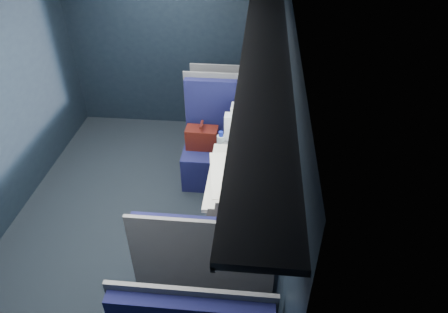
# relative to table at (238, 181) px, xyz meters

# --- Properties ---
(ground) EXTENTS (2.80, 4.20, 0.01)m
(ground) POSITION_rel_table_xyz_m (-1.03, 0.00, -0.67)
(ground) COLOR black
(room_shell) EXTENTS (3.00, 4.40, 2.40)m
(room_shell) POSITION_rel_table_xyz_m (-1.01, 0.00, 0.81)
(room_shell) COLOR black
(room_shell) RESTS_ON ground
(table) EXTENTS (0.62, 1.00, 0.74)m
(table) POSITION_rel_table_xyz_m (0.00, 0.00, 0.00)
(table) COLOR #54565E
(table) RESTS_ON ground
(seat_bay_near) EXTENTS (1.04, 0.62, 1.26)m
(seat_bay_near) POSITION_rel_table_xyz_m (-0.20, 0.87, -0.24)
(seat_bay_near) COLOR #0C0D35
(seat_bay_near) RESTS_ON ground
(seat_bay_far) EXTENTS (1.04, 0.62, 1.26)m
(seat_bay_far) POSITION_rel_table_xyz_m (-0.18, -0.87, -0.25)
(seat_bay_far) COLOR #0C0D35
(seat_bay_far) RESTS_ON ground
(seat_row_front) EXTENTS (1.04, 0.51, 1.16)m
(seat_row_front) POSITION_rel_table_xyz_m (-0.18, 1.80, -0.25)
(seat_row_front) COLOR #0C0D35
(seat_row_front) RESTS_ON ground
(man) EXTENTS (0.53, 0.56, 1.32)m
(man) POSITION_rel_table_xyz_m (0.07, 0.70, 0.06)
(man) COLOR black
(man) RESTS_ON ground
(woman) EXTENTS (0.53, 0.56, 1.32)m
(woman) POSITION_rel_table_xyz_m (0.07, -0.71, 0.06)
(woman) COLOR black
(woman) RESTS_ON ground
(papers) EXTENTS (0.59, 0.77, 0.01)m
(papers) POSITION_rel_table_xyz_m (-0.02, 0.01, 0.08)
(papers) COLOR white
(papers) RESTS_ON table
(laptop) EXTENTS (0.34, 0.40, 0.26)m
(laptop) POSITION_rel_table_xyz_m (0.29, 0.03, 0.15)
(laptop) COLOR silver
(laptop) RESTS_ON table
(bottle_small) EXTENTS (0.07, 0.07, 0.24)m
(bottle_small) POSITION_rel_table_xyz_m (0.21, 0.32, 0.18)
(bottle_small) COLOR silver
(bottle_small) RESTS_ON table
(cup) EXTENTS (0.07, 0.07, 0.08)m
(cup) POSITION_rel_table_xyz_m (0.30, 0.34, 0.12)
(cup) COLOR white
(cup) RESTS_ON table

